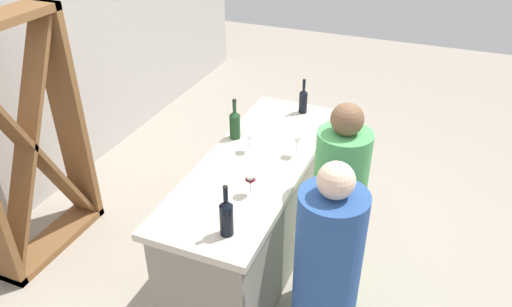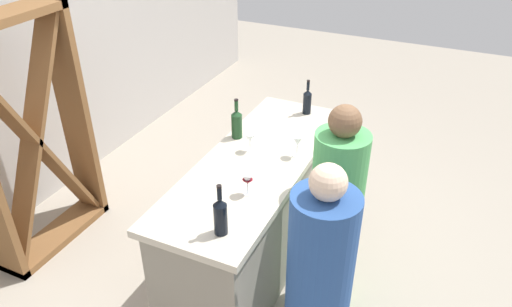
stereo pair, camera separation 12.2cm
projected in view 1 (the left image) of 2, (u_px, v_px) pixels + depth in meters
The scene contains 12 objects.
ground_plane at pixel (256, 261), 3.89m from camera, with size 12.00×12.00×0.00m, color #9E9384.
back_wall at pixel (1, 57), 3.88m from camera, with size 8.00×0.10×2.80m, color #BCB7B2.
bar_counter at pixel (256, 213), 3.64m from camera, with size 1.99×0.70×0.96m.
wine_rack at pixel (26, 145), 3.58m from camera, with size 0.98×0.28×1.90m.
wine_bottle_leftmost_near_black at pixel (226, 216), 2.66m from camera, with size 0.08×0.08×0.32m.
wine_bottle_second_left_olive_green at pixel (235, 123), 3.60m from camera, with size 0.08×0.08×0.31m.
wine_bottle_center_near_black at pixel (303, 100), 3.97m from camera, with size 0.07×0.07×0.29m.
wine_glass_near_left at pixel (297, 141), 3.39m from camera, with size 0.08×0.08×0.16m.
wine_glass_near_center at pixel (250, 180), 2.99m from camera, with size 0.08×0.08×0.15m.
wine_glass_near_right at pixel (249, 139), 3.44m from camera, with size 0.08×0.08×0.14m.
person_left_guest at pixel (336, 219), 3.21m from camera, with size 0.39×0.39×1.56m.
person_center_guest at pixel (325, 287), 2.73m from camera, with size 0.42×0.42×1.52m.
Camera 1 is at (-2.66, -1.09, 2.76)m, focal length 34.10 mm.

